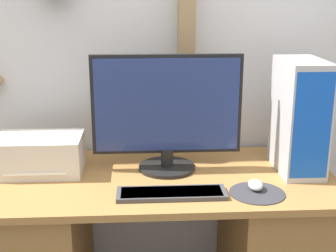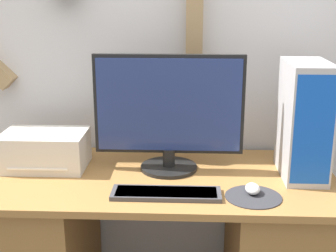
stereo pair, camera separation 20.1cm
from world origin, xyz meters
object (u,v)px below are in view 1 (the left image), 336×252
object	(u,v)px
monitor	(167,111)
mouse	(255,185)
computer_tower	(299,117)
keyboard	(172,193)
printer	(40,155)

from	to	relation	value
monitor	mouse	world-z (taller)	monitor
computer_tower	keyboard	bearing A→B (deg)	-157.06
mouse	monitor	bearing A→B (deg)	143.05
monitor	mouse	xyz separation A→B (m)	(0.35, -0.26, -0.25)
keyboard	mouse	bearing A→B (deg)	5.04
mouse	computer_tower	bearing A→B (deg)	42.37
keyboard	mouse	world-z (taller)	mouse
monitor	mouse	distance (m)	0.50
monitor	printer	xyz separation A→B (m)	(-0.57, -0.00, -0.19)
computer_tower	mouse	bearing A→B (deg)	-137.63
monitor	keyboard	world-z (taller)	monitor
mouse	printer	distance (m)	0.96
monitor	computer_tower	bearing A→B (deg)	-4.45
keyboard	mouse	xyz separation A→B (m)	(0.35, 0.03, 0.01)
monitor	mouse	bearing A→B (deg)	-36.95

